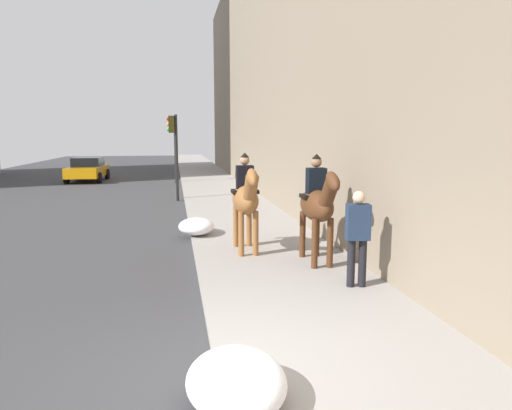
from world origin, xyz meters
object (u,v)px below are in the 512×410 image
pedestrian_greeting (358,232)px  traffic_light_far_curb (173,139)px  mounted_horse_near (246,198)px  traffic_light_near_curb (174,143)px  mounted_horse_far (318,204)px  car_near_lane (88,169)px

pedestrian_greeting → traffic_light_far_curb: traffic_light_far_curb is taller
mounted_horse_near → traffic_light_far_curb: size_ratio=0.60×
mounted_horse_near → traffic_light_far_curb: traffic_light_far_curb is taller
traffic_light_near_curb → traffic_light_far_curb: (7.33, 0.02, 0.10)m
pedestrian_greeting → traffic_light_far_curb: 19.93m
pedestrian_greeting → traffic_light_far_curb: (19.63, 3.10, 1.44)m
mounted_horse_far → car_near_lane: mounted_horse_far is taller
car_near_lane → traffic_light_near_curb: bearing=30.8°
car_near_lane → traffic_light_far_curb: bearing=69.0°
mounted_horse_near → mounted_horse_far: (-1.19, -1.31, 0.01)m
mounted_horse_far → traffic_light_far_curb: bearing=-170.7°
pedestrian_greeting → traffic_light_near_curb: 12.75m
traffic_light_far_curb → mounted_horse_far: bearing=-170.9°
traffic_light_near_curb → pedestrian_greeting: bearing=-165.9°
mounted_horse_near → pedestrian_greeting: bearing=29.0°
pedestrian_greeting → car_near_lane: size_ratio=0.41×
pedestrian_greeting → car_near_lane: 23.37m
traffic_light_near_curb → traffic_light_far_curb: size_ratio=0.96×
pedestrian_greeting → traffic_light_near_curb: bearing=23.2°
pedestrian_greeting → traffic_light_near_curb: traffic_light_near_curb is taller
traffic_light_far_curb → pedestrian_greeting: bearing=-171.0°
traffic_light_far_curb → car_near_lane: bearing=66.6°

